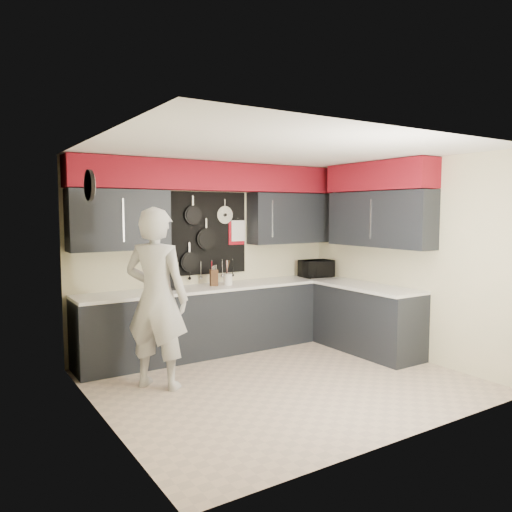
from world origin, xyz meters
TOP-DOWN VIEW (x-y plane):
  - ground at (0.00, 0.00)m, footprint 4.00×4.00m
  - back_wall_assembly at (0.01, 1.60)m, footprint 4.00×0.36m
  - right_wall_assembly at (1.85, 0.26)m, footprint 0.36×3.50m
  - left_wall_assembly at (-1.99, 0.02)m, footprint 0.05×3.50m
  - base_cabinets at (0.49, 1.13)m, footprint 3.95×2.20m
  - microwave at (1.66, 1.41)m, footprint 0.51×0.38m
  - knife_block at (-0.09, 1.46)m, footprint 0.12×0.12m
  - utensil_crock at (0.10, 1.41)m, footprint 0.12×0.12m
  - coffee_maker at (-0.72, 1.51)m, footprint 0.21×0.24m
  - person at (-1.26, 0.58)m, footprint 0.83×0.86m

SIDE VIEW (x-z plane):
  - ground at x=0.00m, z-range 0.00..0.00m
  - base_cabinets at x=0.49m, z-range 0.00..0.92m
  - person at x=-1.26m, z-range 0.00..1.98m
  - utensil_crock at x=0.10m, z-range 0.92..1.08m
  - knife_block at x=-0.09m, z-range 0.92..1.14m
  - microwave at x=1.66m, z-range 0.92..1.19m
  - coffee_maker at x=-0.72m, z-range 0.93..1.25m
  - left_wall_assembly at x=-1.99m, z-range 0.03..2.63m
  - right_wall_assembly at x=1.85m, z-range 0.64..3.24m
  - back_wall_assembly at x=0.01m, z-range 0.71..3.31m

